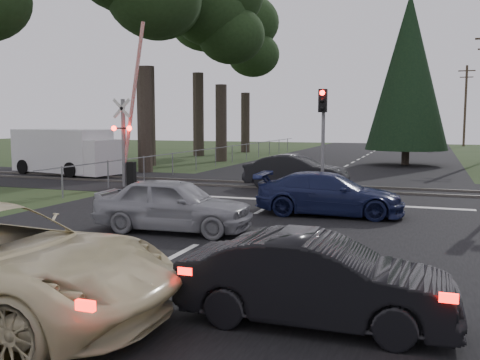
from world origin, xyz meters
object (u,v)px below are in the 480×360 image
at_px(blue_sedan, 329,194).
at_px(dark_car_far, 296,172).
at_px(traffic_signal_center, 323,122).
at_px(crossing_signal, 128,140).
at_px(silver_car, 174,205).
at_px(utility_pole_far, 465,104).
at_px(dark_hatchback, 316,281).
at_px(white_van, 68,152).

distance_m(blue_sedan, dark_car_far, 6.38).
xyz_separation_m(traffic_signal_center, dark_car_far, (-1.30, 0.99, -2.09)).
distance_m(crossing_signal, silver_car, 9.96).
distance_m(crossing_signal, utility_pole_far, 47.96).
height_order(crossing_signal, utility_pole_far, utility_pole_far).
bearing_deg(blue_sedan, dark_hatchback, -174.31).
bearing_deg(traffic_signal_center, crossing_signal, -173.85).
distance_m(dark_hatchback, silver_car, 6.99).
bearing_deg(dark_hatchback, crossing_signal, 39.13).
relative_size(crossing_signal, traffic_signal_center, 1.70).
distance_m(silver_car, white_van, 16.56).
bearing_deg(silver_car, dark_hatchback, -139.77).
relative_size(utility_pole_far, white_van, 1.40).
height_order(dark_hatchback, dark_car_far, dark_car_far).
xyz_separation_m(dark_car_far, white_van, (-12.88, 1.75, 0.51)).
relative_size(utility_pole_far, dark_hatchback, 2.34).
bearing_deg(traffic_signal_center, dark_car_far, 142.70).
height_order(crossing_signal, silver_car, crossing_signal).
height_order(crossing_signal, blue_sedan, crossing_signal).
xyz_separation_m(crossing_signal, dark_car_far, (6.97, 1.88, -1.34)).
relative_size(silver_car, blue_sedan, 0.92).
height_order(utility_pole_far, dark_hatchback, utility_pole_far).
relative_size(utility_pole_far, blue_sedan, 2.02).
distance_m(traffic_signal_center, white_van, 14.53).
xyz_separation_m(utility_pole_far, blue_sedan, (-6.32, -49.21, -4.08)).
relative_size(silver_car, dark_car_far, 0.95).
xyz_separation_m(utility_pole_far, dark_car_far, (-8.80, -43.33, -4.01)).
bearing_deg(crossing_signal, traffic_signal_center, 6.15).
xyz_separation_m(traffic_signal_center, white_van, (-14.18, 2.74, -1.59)).
bearing_deg(silver_car, dark_car_far, -8.30).
bearing_deg(silver_car, white_van, 43.40).
xyz_separation_m(dark_hatchback, blue_sedan, (-1.42, 8.87, 0.01)).
height_order(silver_car, blue_sedan, silver_car).
xyz_separation_m(traffic_signal_center, dark_hatchback, (2.60, -13.75, -2.17)).
relative_size(traffic_signal_center, white_van, 0.64).
distance_m(utility_pole_far, dark_hatchback, 58.42).
bearing_deg(crossing_signal, dark_hatchback, -49.77).
distance_m(blue_sedan, white_van, 17.16).
bearing_deg(utility_pole_far, traffic_signal_center, -99.60).
xyz_separation_m(crossing_signal, blue_sedan, (9.46, -3.99, -1.41)).
distance_m(dark_car_far, white_van, 13.01).
bearing_deg(traffic_signal_center, dark_hatchback, -79.28).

